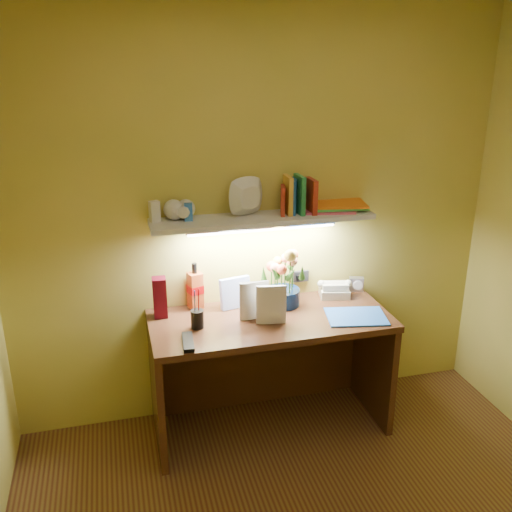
{
  "coord_description": "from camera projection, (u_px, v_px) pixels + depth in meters",
  "views": [
    {
      "loc": [
        -0.84,
        -1.67,
        2.22
      ],
      "look_at": [
        -0.05,
        1.35,
        1.08
      ],
      "focal_mm": 40.0,
      "sensor_mm": 36.0,
      "label": 1
    }
  ],
  "objects": [
    {
      "name": "desk_clock",
      "position": [
        356.0,
        284.0,
        3.68
      ],
      "size": [
        0.1,
        0.07,
        0.09
      ],
      "primitive_type": "cube",
      "rotation": [
        0.0,
        0.0,
        -0.33
      ],
      "color": "#AAAAAE",
      "rests_on": "desk"
    },
    {
      "name": "desk_book_b",
      "position": [
        256.0,
        305.0,
        3.2
      ],
      "size": [
        0.17,
        0.05,
        0.23
      ],
      "primitive_type": "imported",
      "rotation": [
        0.0,
        0.0,
        -0.21
      ],
      "color": "silver",
      "rests_on": "desk"
    },
    {
      "name": "flower_bouquet",
      "position": [
        283.0,
        278.0,
        3.43
      ],
      "size": [
        0.22,
        0.22,
        0.35
      ],
      "primitive_type": null,
      "rotation": [
        0.0,
        0.0,
        -0.0
      ],
      "color": "#061738",
      "rests_on": "desk"
    },
    {
      "name": "pen_cup",
      "position": [
        197.0,
        313.0,
        3.17
      ],
      "size": [
        0.1,
        0.1,
        0.18
      ],
      "primitive_type": "cylinder",
      "rotation": [
        0.0,
        0.0,
        -0.37
      ],
      "color": "black",
      "rests_on": "desk"
    },
    {
      "name": "desk_book_a",
      "position": [
        240.0,
        302.0,
        3.24
      ],
      "size": [
        0.17,
        0.03,
        0.23
      ],
      "primitive_type": "imported",
      "rotation": [
        0.0,
        0.0,
        -0.02
      ],
      "color": "beige",
      "rests_on": "desk"
    },
    {
      "name": "blue_folder",
      "position": [
        356.0,
        317.0,
        3.32
      ],
      "size": [
        0.38,
        0.31,
        0.01
      ],
      "primitive_type": "cube",
      "rotation": [
        0.0,
        0.0,
        -0.2
      ],
      "color": "blue",
      "rests_on": "desk"
    },
    {
      "name": "desk",
      "position": [
        270.0,
        374.0,
        3.44
      ],
      "size": [
        1.4,
        0.6,
        0.75
      ],
      "primitive_type": "cube",
      "color": "#3A2210",
      "rests_on": "ground"
    },
    {
      "name": "wall_shelf",
      "position": [
        266.0,
        212.0,
        3.29
      ],
      "size": [
        1.31,
        0.34,
        0.25
      ],
      "color": "silver",
      "rests_on": "ground"
    },
    {
      "name": "telephone",
      "position": [
        334.0,
        288.0,
        3.59
      ],
      "size": [
        0.2,
        0.17,
        0.11
      ],
      "primitive_type": null,
      "rotation": [
        0.0,
        0.0,
        -0.21
      ],
      "color": "beige",
      "rests_on": "desk"
    },
    {
      "name": "whisky_bottle",
      "position": [
        195.0,
        286.0,
        3.4
      ],
      "size": [
        0.1,
        0.1,
        0.29
      ],
      "primitive_type": null,
      "rotation": [
        0.0,
        0.0,
        0.3
      ],
      "color": "#AF471B",
      "rests_on": "desk"
    },
    {
      "name": "whisky_box",
      "position": [
        160.0,
        297.0,
        3.29
      ],
      "size": [
        0.08,
        0.08,
        0.24
      ],
      "primitive_type": "cube",
      "rotation": [
        0.0,
        0.0,
        -0.04
      ],
      "color": "#5D0818",
      "rests_on": "desk"
    },
    {
      "name": "art_card",
      "position": [
        235.0,
        293.0,
        3.42
      ],
      "size": [
        0.19,
        0.07,
        0.19
      ],
      "primitive_type": null,
      "rotation": [
        0.0,
        0.0,
        0.2
      ],
      "color": "white",
      "rests_on": "desk"
    },
    {
      "name": "tv_remote",
      "position": [
        188.0,
        342.0,
        3.02
      ],
      "size": [
        0.07,
        0.2,
        0.02
      ],
      "primitive_type": "cube",
      "rotation": [
        0.0,
        0.0,
        -0.08
      ],
      "color": "black",
      "rests_on": "desk"
    }
  ]
}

